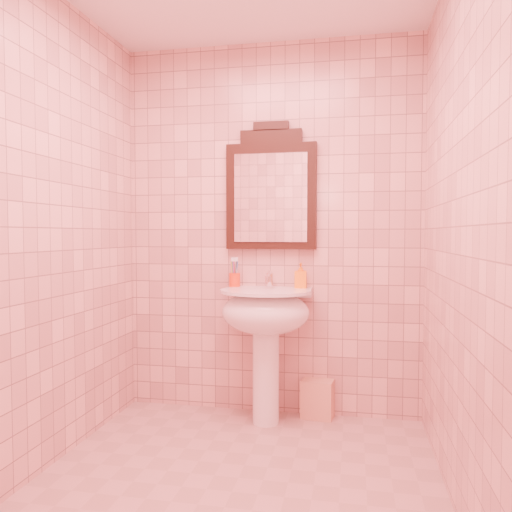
% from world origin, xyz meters
% --- Properties ---
extents(floor, '(2.20, 2.20, 0.00)m').
position_xyz_m(floor, '(0.00, 0.00, 0.00)').
color(floor, tan).
rests_on(floor, ground).
extents(back_wall, '(2.00, 0.02, 2.50)m').
position_xyz_m(back_wall, '(0.00, 1.10, 1.25)').
color(back_wall, beige).
rests_on(back_wall, floor).
extents(pedestal_sink, '(0.58, 0.58, 0.86)m').
position_xyz_m(pedestal_sink, '(0.01, 0.87, 0.66)').
color(pedestal_sink, white).
rests_on(pedestal_sink, floor).
extents(faucet, '(0.04, 0.16, 0.11)m').
position_xyz_m(faucet, '(0.01, 1.01, 0.92)').
color(faucet, white).
rests_on(faucet, pedestal_sink).
extents(mirror, '(0.61, 0.06, 0.85)m').
position_xyz_m(mirror, '(0.01, 1.07, 1.51)').
color(mirror, black).
rests_on(mirror, back_wall).
extents(toothbrush_cup, '(0.07, 0.07, 0.17)m').
position_xyz_m(toothbrush_cup, '(-0.23, 1.02, 0.91)').
color(toothbrush_cup, red).
rests_on(toothbrush_cup, pedestal_sink).
extents(soap_dispenser, '(0.08, 0.08, 0.17)m').
position_xyz_m(soap_dispenser, '(0.22, 1.02, 0.95)').
color(soap_dispenser, orange).
rests_on(soap_dispenser, pedestal_sink).
extents(towel, '(0.22, 0.16, 0.25)m').
position_xyz_m(towel, '(0.33, 1.04, 0.13)').
color(towel, '#EDB78B').
rests_on(towel, floor).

